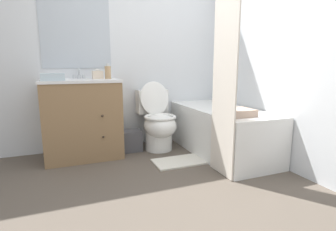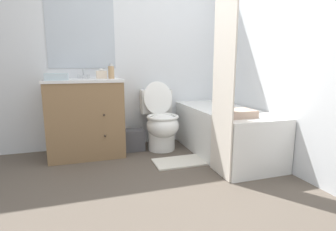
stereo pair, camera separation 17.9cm
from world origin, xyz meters
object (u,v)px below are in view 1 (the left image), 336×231
object	(u,v)px
wastebasket	(131,141)
soap_dispenser	(108,72)
hand_towel_folded	(53,77)
vanity_cabinet	(83,118)
sink_faucet	(79,76)
toilet	(158,123)
bath_towel_folded	(237,113)
bath_mat	(180,161)
tissue_box	(98,75)
bathtub	(221,130)

from	to	relation	value
wastebasket	soap_dispenser	size ratio (longest dim) A/B	1.46
wastebasket	hand_towel_folded	bearing A→B (deg)	-168.85
vanity_cabinet	sink_faucet	world-z (taller)	sink_faucet
toilet	soap_dispenser	xyz separation A→B (m)	(-0.58, 0.09, 0.64)
sink_faucet	bath_towel_folded	bearing A→B (deg)	-38.93
hand_towel_folded	wastebasket	bearing A→B (deg)	11.15
sink_faucet	wastebasket	world-z (taller)	sink_faucet
vanity_cabinet	hand_towel_folded	size ratio (longest dim) A/B	3.96
wastebasket	bath_mat	world-z (taller)	wastebasket
soap_dispenser	bath_mat	bearing A→B (deg)	-43.96
vanity_cabinet	bath_towel_folded	xyz separation A→B (m)	(1.42, -0.96, 0.13)
toilet	bath_mat	world-z (taller)	toilet
vanity_cabinet	soap_dispenser	bearing A→B (deg)	4.69
tissue_box	bath_mat	size ratio (longest dim) A/B	0.22
sink_faucet	soap_dispenser	xyz separation A→B (m)	(0.31, -0.17, 0.04)
bathtub	soap_dispenser	world-z (taller)	soap_dispenser
bath_towel_folded	wastebasket	bearing A→B (deg)	132.24
tissue_box	vanity_cabinet	bearing A→B (deg)	-155.57
sink_faucet	bath_towel_folded	xyz separation A→B (m)	(1.42, -1.15, -0.35)
bath_towel_folded	bath_mat	xyz separation A→B (m)	(-0.46, 0.36, -0.58)
sink_faucet	bath_mat	xyz separation A→B (m)	(0.96, -0.79, -0.93)
sink_faucet	bathtub	xyz separation A→B (m)	(1.55, -0.67, -0.65)
soap_dispenser	hand_towel_folded	distance (m)	0.62
vanity_cabinet	sink_faucet	bearing A→B (deg)	90.00
sink_faucet	hand_towel_folded	world-z (taller)	sink_faucet
sink_faucet	tissue_box	world-z (taller)	sink_faucet
wastebasket	bath_mat	xyz separation A→B (m)	(0.40, -0.60, -0.12)
sink_faucet	bath_towel_folded	world-z (taller)	sink_faucet
wastebasket	bathtub	bearing A→B (deg)	-25.53
sink_faucet	toilet	bearing A→B (deg)	-15.91
toilet	bathtub	world-z (taller)	toilet
sink_faucet	bathtub	size ratio (longest dim) A/B	0.09
wastebasket	hand_towel_folded	world-z (taller)	hand_towel_folded
wastebasket	bath_towel_folded	bearing A→B (deg)	-47.76
bath_mat	wastebasket	bearing A→B (deg)	124.13
toilet	bath_towel_folded	size ratio (longest dim) A/B	2.71
bath_towel_folded	bath_mat	bearing A→B (deg)	142.19
vanity_cabinet	bath_mat	distance (m)	1.22
toilet	wastebasket	world-z (taller)	toilet
toilet	hand_towel_folded	size ratio (longest dim) A/B	3.76
toilet	tissue_box	world-z (taller)	tissue_box
tissue_box	bath_towel_folded	bearing A→B (deg)	-40.73
bathtub	bath_mat	distance (m)	0.66
sink_faucet	toilet	size ratio (longest dim) A/B	0.17
bathtub	soap_dispenser	size ratio (longest dim) A/B	8.66
toilet	bathtub	bearing A→B (deg)	-32.28
sink_faucet	wastebasket	distance (m)	1.00
bathtub	bath_towel_folded	size ratio (longest dim) A/B	4.83
bathtub	tissue_box	distance (m)	1.61
sink_faucet	hand_towel_folded	distance (m)	0.45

